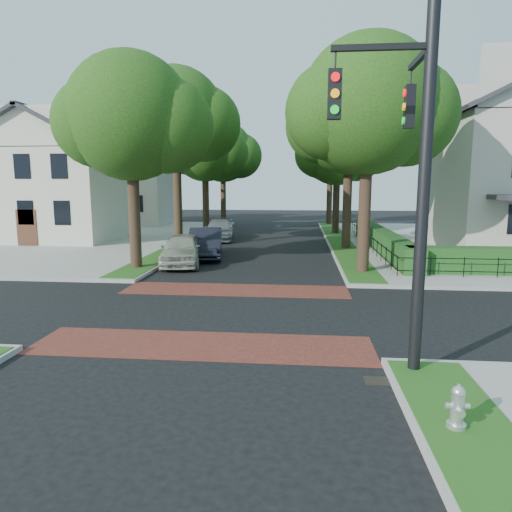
# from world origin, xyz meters

# --- Properties ---
(ground) EXTENTS (120.00, 120.00, 0.00)m
(ground) POSITION_xyz_m (0.00, 0.00, 0.00)
(ground) COLOR black
(ground) RESTS_ON ground
(sidewalk_nw) EXTENTS (30.00, 30.00, 0.15)m
(sidewalk_nw) POSITION_xyz_m (-19.50, 19.00, 0.07)
(sidewalk_nw) COLOR gray
(sidewalk_nw) RESTS_ON ground
(crosswalk_far) EXTENTS (9.00, 2.20, 0.01)m
(crosswalk_far) POSITION_xyz_m (0.00, 3.20, 0.01)
(crosswalk_far) COLOR maroon
(crosswalk_far) RESTS_ON ground
(crosswalk_near) EXTENTS (9.00, 2.20, 0.01)m
(crosswalk_near) POSITION_xyz_m (0.00, -3.20, 0.01)
(crosswalk_near) COLOR maroon
(crosswalk_near) RESTS_ON ground
(storm_drain) EXTENTS (0.65, 0.45, 0.01)m
(storm_drain) POSITION_xyz_m (4.30, -5.00, 0.01)
(storm_drain) COLOR black
(storm_drain) RESTS_ON ground
(grass_strip_ne) EXTENTS (1.60, 29.80, 0.02)m
(grass_strip_ne) POSITION_xyz_m (5.40, 19.10, 0.16)
(grass_strip_ne) COLOR #1A4915
(grass_strip_ne) RESTS_ON sidewalk_ne
(grass_strip_nw) EXTENTS (1.60, 29.80, 0.02)m
(grass_strip_nw) POSITION_xyz_m (-5.40, 19.10, 0.16)
(grass_strip_nw) COLOR #1A4915
(grass_strip_nw) RESTS_ON sidewalk_nw
(tree_right_near) EXTENTS (7.75, 6.67, 10.66)m
(tree_right_near) POSITION_xyz_m (5.60, 7.24, 7.63)
(tree_right_near) COLOR black
(tree_right_near) RESTS_ON sidewalk_ne
(tree_right_mid) EXTENTS (8.25, 7.09, 11.22)m
(tree_right_mid) POSITION_xyz_m (5.61, 15.25, 7.99)
(tree_right_mid) COLOR black
(tree_right_mid) RESTS_ON sidewalk_ne
(tree_right_far) EXTENTS (7.25, 6.23, 9.74)m
(tree_right_far) POSITION_xyz_m (5.60, 24.22, 6.91)
(tree_right_far) COLOR black
(tree_right_far) RESTS_ON sidewalk_ne
(tree_right_back) EXTENTS (7.50, 6.45, 10.20)m
(tree_right_back) POSITION_xyz_m (5.60, 33.23, 7.27)
(tree_right_back) COLOR black
(tree_right_back) RESTS_ON sidewalk_ne
(tree_left_near) EXTENTS (7.50, 6.45, 10.20)m
(tree_left_near) POSITION_xyz_m (-5.40, 7.23, 7.27)
(tree_left_near) COLOR black
(tree_left_near) RESTS_ON sidewalk_nw
(tree_left_mid) EXTENTS (8.00, 6.88, 11.48)m
(tree_left_mid) POSITION_xyz_m (-5.39, 15.24, 8.34)
(tree_left_mid) COLOR black
(tree_left_mid) RESTS_ON sidewalk_nw
(tree_left_far) EXTENTS (7.00, 6.02, 9.86)m
(tree_left_far) POSITION_xyz_m (-5.40, 24.22, 7.12)
(tree_left_far) COLOR black
(tree_left_far) RESTS_ON sidewalk_nw
(tree_left_back) EXTENTS (7.75, 6.66, 10.44)m
(tree_left_back) POSITION_xyz_m (-5.40, 33.24, 7.41)
(tree_left_back) COLOR black
(tree_left_back) RESTS_ON sidewalk_nw
(hedge_main_road) EXTENTS (1.00, 18.00, 1.20)m
(hedge_main_road) POSITION_xyz_m (7.70, 15.00, 0.75)
(hedge_main_road) COLOR #1F4016
(hedge_main_road) RESTS_ON sidewalk_ne
(fence_main_road) EXTENTS (0.06, 18.00, 0.90)m
(fence_main_road) POSITION_xyz_m (6.90, 15.00, 0.60)
(fence_main_road) COLOR black
(fence_main_road) RESTS_ON sidewalk_ne
(house_left_near) EXTENTS (10.00, 9.00, 10.14)m
(house_left_near) POSITION_xyz_m (-15.49, 17.99, 5.04)
(house_left_near) COLOR beige
(house_left_near) RESTS_ON sidewalk_nw
(house_left_far) EXTENTS (10.00, 9.00, 10.14)m
(house_left_far) POSITION_xyz_m (-15.49, 31.99, 5.04)
(house_left_far) COLOR #B7B4A4
(house_left_far) RESTS_ON sidewalk_nw
(traffic_signal) EXTENTS (2.17, 2.00, 8.00)m
(traffic_signal) POSITION_xyz_m (4.89, -4.41, 4.71)
(traffic_signal) COLOR black
(traffic_signal) RESTS_ON sidewalk_se
(parked_car_front) EXTENTS (2.71, 5.16, 1.68)m
(parked_car_front) POSITION_xyz_m (-3.60, 8.56, 0.84)
(parked_car_front) COLOR #B1B1A0
(parked_car_front) RESTS_ON ground
(parked_car_middle) EXTENTS (2.63, 5.43, 1.71)m
(parked_car_middle) POSITION_xyz_m (-2.87, 11.12, 0.86)
(parked_car_middle) COLOR black
(parked_car_middle) RESTS_ON ground
(parked_car_rear) EXTENTS (2.71, 5.43, 1.51)m
(parked_car_rear) POSITION_xyz_m (-3.56, 19.42, 0.76)
(parked_car_rear) COLOR gray
(parked_car_rear) RESTS_ON ground
(fire_hydrant) EXTENTS (0.42, 0.44, 0.78)m
(fire_hydrant) POSITION_xyz_m (5.20, -7.11, 0.52)
(fire_hydrant) COLOR silver
(fire_hydrant) RESTS_ON sidewalk_se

